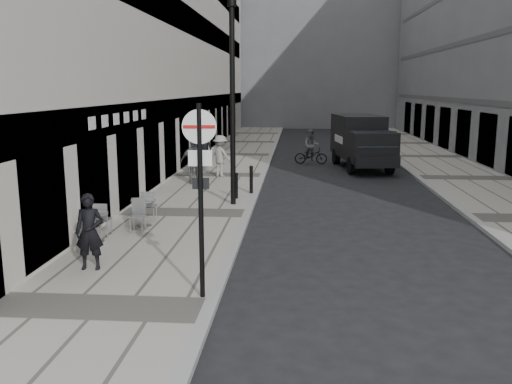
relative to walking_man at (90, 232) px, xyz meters
The scene contains 16 objects.
sidewalk 13.33m from the walking_man, 86.03° to the left, with size 4.00×60.00×0.12m, color gray.
far_sidewalk 17.86m from the walking_man, 48.07° to the left, with size 4.00×60.00×0.12m, color gray.
building_far 52.43m from the walking_man, 85.07° to the left, with size 24.00×16.00×22.00m, color slate.
walking_man is the anchor object (origin of this frame).
sign_post 3.41m from the walking_man, 27.21° to the right, with size 0.63×0.12×3.66m.
lamppost 7.93m from the walking_man, 71.59° to the left, with size 0.31×0.31×6.87m.
bollard_near 8.27m from the walking_man, 73.69° to the left, with size 0.12×0.12×0.87m, color black.
bollard_far 9.37m from the walking_man, 72.80° to the left, with size 0.13×0.13×0.98m, color black.
panel_van 18.27m from the walking_man, 65.08° to the left, with size 2.83×5.86×2.65m.
cyclist 18.68m from the walking_man, 73.78° to the left, with size 1.76×0.72×1.86m.
pedestrian_a 10.76m from the walking_man, 88.59° to the left, with size 1.11×0.46×1.90m, color #5C5C61.
pedestrian_b 12.79m from the walking_man, 85.21° to the left, with size 1.19×0.69×1.85m, color #99968D.
pedestrian_c 15.89m from the walking_man, 90.96° to the left, with size 0.90×0.59×1.84m, color black.
cafe_table_near 2.18m from the walking_man, 108.50° to the left, with size 0.71×1.61×0.92m.
cafe_table_mid 3.75m from the walking_man, 88.15° to the left, with size 0.72×1.62×0.92m.
cafe_table_far 13.88m from the walking_man, 91.00° to the left, with size 0.78×1.76×1.00m.
Camera 1 is at (1.57, -6.36, 4.06)m, focal length 38.00 mm.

